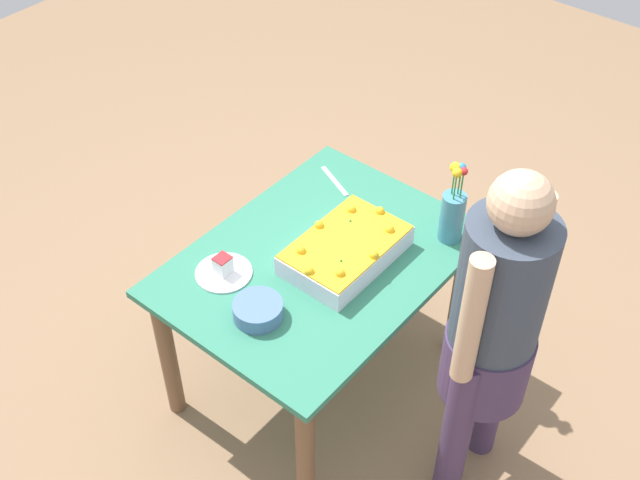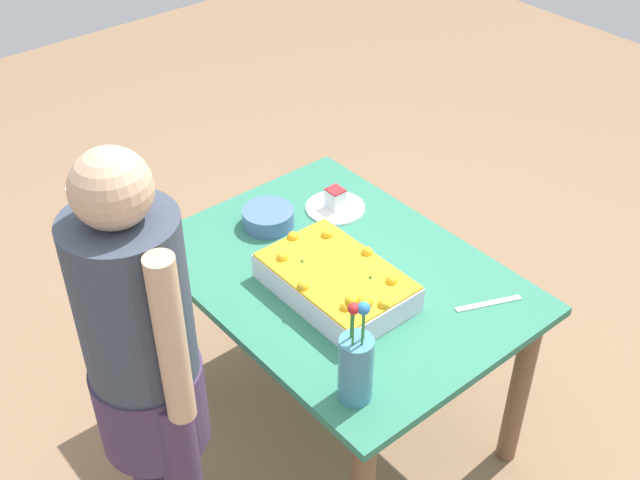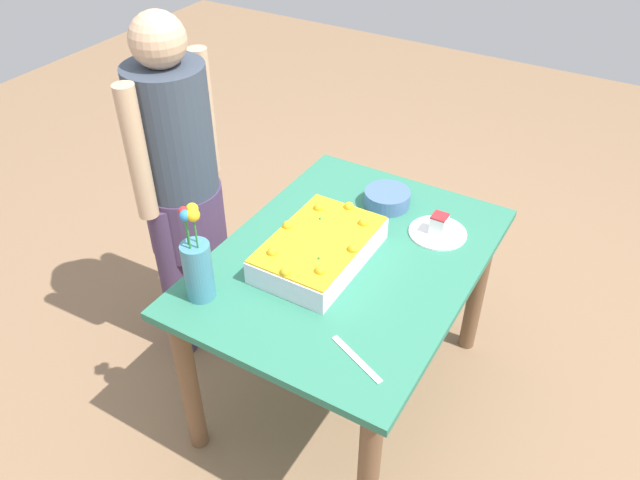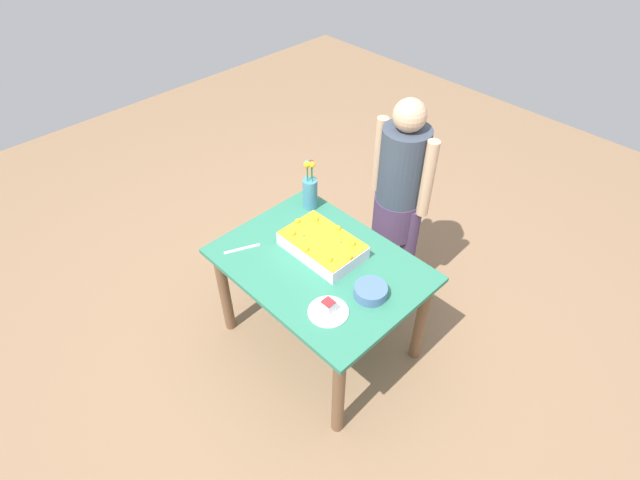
{
  "view_description": "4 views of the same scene",
  "coord_description": "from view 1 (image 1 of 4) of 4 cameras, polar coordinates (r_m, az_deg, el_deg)",
  "views": [
    {
      "loc": [
        -1.71,
        -1.42,
        2.88
      ],
      "look_at": [
        -0.04,
        -0.04,
        0.88
      ],
      "focal_mm": 45.0,
      "sensor_mm": 36.0,
      "label": 1
    },
    {
      "loc": [
        1.51,
        -1.36,
        2.41
      ],
      "look_at": [
        -0.04,
        -0.06,
        0.87
      ],
      "focal_mm": 45.0,
      "sensor_mm": 36.0,
      "label": 2
    },
    {
      "loc": [
        1.54,
        0.79,
        2.14
      ],
      "look_at": [
        0.07,
        -0.07,
        0.82
      ],
      "focal_mm": 35.0,
      "sensor_mm": 36.0,
      "label": 3
    },
    {
      "loc": [
        -1.47,
        1.43,
        2.77
      ],
      "look_at": [
        0.07,
        -0.06,
        0.83
      ],
      "focal_mm": 28.0,
      "sensor_mm": 36.0,
      "label": 4
    }
  ],
  "objects": [
    {
      "name": "fruit_bowl",
      "position": [
        2.87,
        -4.44,
        -5.0
      ],
      "size": [
        0.18,
        0.18,
        0.06
      ],
      "primitive_type": "cylinder",
      "color": "#4B6C9E",
      "rests_on": "dining_table"
    },
    {
      "name": "sheet_cake",
      "position": [
        3.06,
        1.84,
        -0.69
      ],
      "size": [
        0.48,
        0.31,
        0.12
      ],
      "color": "white",
      "rests_on": "dining_table"
    },
    {
      "name": "serving_plate_with_slice",
      "position": [
        3.04,
        -6.88,
        -2.1
      ],
      "size": [
        0.22,
        0.22,
        0.08
      ],
      "color": "white",
      "rests_on": "dining_table"
    },
    {
      "name": "cake_knife",
      "position": [
        3.45,
        1.04,
        4.22
      ],
      "size": [
        0.11,
        0.21,
        0.0
      ],
      "primitive_type": "cube",
      "rotation": [
        0.0,
        0.0,
        4.3
      ],
      "color": "silver",
      "rests_on": "dining_table"
    },
    {
      "name": "flower_vase",
      "position": [
        3.14,
        9.41,
        1.94
      ],
      "size": [
        0.1,
        0.1,
        0.36
      ],
      "color": "teal",
      "rests_on": "dining_table"
    },
    {
      "name": "person_standing",
      "position": [
        2.75,
        12.25,
        -5.97
      ],
      "size": [
        0.45,
        0.31,
        1.49
      ],
      "rotation": [
        0.0,
        0.0,
        1.57
      ],
      "color": "#463355",
      "rests_on": "ground_plane"
    },
    {
      "name": "ground_plane",
      "position": [
        3.64,
        -0.08,
        -9.61
      ],
      "size": [
        8.0,
        8.0,
        0.0
      ],
      "primitive_type": "plane",
      "color": "#8E6D4E"
    },
    {
      "name": "dining_table",
      "position": [
        3.18,
        -0.09,
        -2.96
      ],
      "size": [
        1.18,
        0.88,
        0.73
      ],
      "color": "#317A5E",
      "rests_on": "ground_plane"
    }
  ]
}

